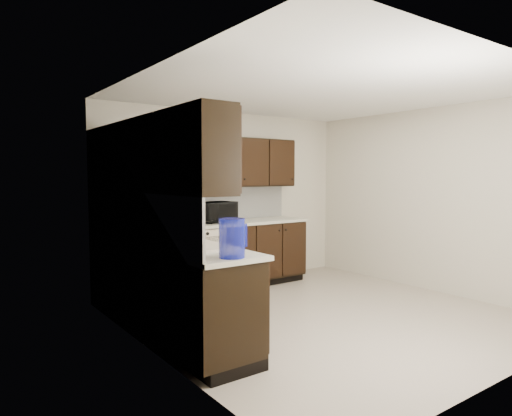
{
  "coord_description": "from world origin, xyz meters",
  "views": [
    {
      "loc": [
        -3.6,
        -3.64,
        1.57
      ],
      "look_at": [
        -0.51,
        0.6,
        1.2
      ],
      "focal_mm": 32.0,
      "sensor_mm": 36.0,
      "label": 1
    }
  ],
  "objects_px": {
    "sink": "(191,253)",
    "toaster_oven": "(118,219)",
    "storage_bin": "(174,235)",
    "blue_pitcher": "(232,238)",
    "microwave": "(216,212)"
  },
  "relations": [
    {
      "from": "sink",
      "to": "storage_bin",
      "type": "bearing_deg",
      "value": 100.35
    },
    {
      "from": "blue_pitcher",
      "to": "sink",
      "type": "bearing_deg",
      "value": 81.91
    },
    {
      "from": "sink",
      "to": "toaster_oven",
      "type": "bearing_deg",
      "value": 92.32
    },
    {
      "from": "toaster_oven",
      "to": "storage_bin",
      "type": "distance_m",
      "value": 1.46
    },
    {
      "from": "sink",
      "to": "microwave",
      "type": "relative_size",
      "value": 1.62
    },
    {
      "from": "microwave",
      "to": "storage_bin",
      "type": "height_order",
      "value": "microwave"
    },
    {
      "from": "toaster_oven",
      "to": "sink",
      "type": "bearing_deg",
      "value": -86.51
    },
    {
      "from": "microwave",
      "to": "storage_bin",
      "type": "relative_size",
      "value": 1.16
    },
    {
      "from": "microwave",
      "to": "blue_pitcher",
      "type": "distance_m",
      "value": 2.75
    },
    {
      "from": "toaster_oven",
      "to": "storage_bin",
      "type": "relative_size",
      "value": 0.89
    },
    {
      "from": "toaster_oven",
      "to": "blue_pitcher",
      "type": "distance_m",
      "value": 2.39
    },
    {
      "from": "storage_bin",
      "to": "sink",
      "type": "bearing_deg",
      "value": -79.65
    },
    {
      "from": "sink",
      "to": "toaster_oven",
      "type": "height_order",
      "value": "sink"
    },
    {
      "from": "toaster_oven",
      "to": "storage_bin",
      "type": "height_order",
      "value": "toaster_oven"
    },
    {
      "from": "storage_bin",
      "to": "blue_pitcher",
      "type": "bearing_deg",
      "value": -87.49
    }
  ]
}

